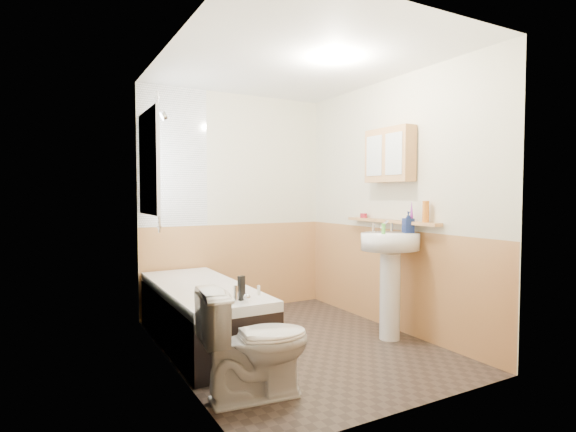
# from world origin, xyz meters

# --- Properties ---
(floor) EXTENTS (2.80, 2.80, 0.00)m
(floor) POSITION_xyz_m (0.00, 0.00, 0.00)
(floor) COLOR #2C231F
(floor) RESTS_ON ground
(ceiling) EXTENTS (2.80, 2.80, 0.00)m
(ceiling) POSITION_xyz_m (0.00, 0.00, 2.50)
(ceiling) COLOR white
(ceiling) RESTS_ON ground
(wall_back) EXTENTS (2.20, 0.02, 2.50)m
(wall_back) POSITION_xyz_m (0.00, 1.41, 1.25)
(wall_back) COLOR beige
(wall_back) RESTS_ON ground
(wall_front) EXTENTS (2.20, 0.02, 2.50)m
(wall_front) POSITION_xyz_m (0.00, -1.41, 1.25)
(wall_front) COLOR beige
(wall_front) RESTS_ON ground
(wall_left) EXTENTS (0.02, 2.80, 2.50)m
(wall_left) POSITION_xyz_m (-1.11, 0.00, 1.25)
(wall_left) COLOR beige
(wall_left) RESTS_ON ground
(wall_right) EXTENTS (0.02, 2.80, 2.50)m
(wall_right) POSITION_xyz_m (1.11, 0.00, 1.25)
(wall_right) COLOR beige
(wall_right) RESTS_ON ground
(wainscot_right) EXTENTS (0.01, 2.80, 1.00)m
(wainscot_right) POSITION_xyz_m (1.09, 0.00, 0.50)
(wainscot_right) COLOR tan
(wainscot_right) RESTS_ON wall_right
(wainscot_front) EXTENTS (2.20, 0.01, 1.00)m
(wainscot_front) POSITION_xyz_m (0.00, -1.39, 0.50)
(wainscot_front) COLOR tan
(wainscot_front) RESTS_ON wall_front
(wainscot_back) EXTENTS (2.20, 0.01, 1.00)m
(wainscot_back) POSITION_xyz_m (0.00, 1.39, 0.50)
(wainscot_back) COLOR tan
(wainscot_back) RESTS_ON wall_back
(tile_cladding_left) EXTENTS (0.01, 2.80, 2.50)m
(tile_cladding_left) POSITION_xyz_m (-1.09, 0.00, 1.25)
(tile_cladding_left) COLOR white
(tile_cladding_left) RESTS_ON wall_left
(tile_return_back) EXTENTS (0.75, 0.01, 1.50)m
(tile_return_back) POSITION_xyz_m (-0.73, 1.39, 1.75)
(tile_return_back) COLOR white
(tile_return_back) RESTS_ON wall_back
(window) EXTENTS (0.03, 0.79, 0.99)m
(window) POSITION_xyz_m (-1.06, 0.95, 1.65)
(window) COLOR white
(window) RESTS_ON wall_left
(bathtub) EXTENTS (0.70, 1.82, 0.67)m
(bathtub) POSITION_xyz_m (-0.73, 0.44, 0.28)
(bathtub) COLOR black
(bathtub) RESTS_ON floor
(shower_riser) EXTENTS (0.11, 0.08, 1.26)m
(shower_riser) POSITION_xyz_m (-1.04, 0.65, 1.73)
(shower_riser) COLOR silver
(shower_riser) RESTS_ON wall_left
(toilet) EXTENTS (0.79, 0.50, 0.73)m
(toilet) POSITION_xyz_m (-0.76, -0.78, 0.36)
(toilet) COLOR white
(toilet) RESTS_ON floor
(sink) EXTENTS (0.58, 0.47, 1.11)m
(sink) POSITION_xyz_m (0.84, -0.29, 0.71)
(sink) COLOR white
(sink) RESTS_ON floor
(pine_shelf) EXTENTS (0.10, 1.24, 0.03)m
(pine_shelf) POSITION_xyz_m (1.04, -0.06, 1.08)
(pine_shelf) COLOR tan
(pine_shelf) RESTS_ON wall_right
(medicine_cabinet) EXTENTS (0.15, 0.58, 0.53)m
(medicine_cabinet) POSITION_xyz_m (1.01, -0.07, 1.73)
(medicine_cabinet) COLOR tan
(medicine_cabinet) RESTS_ON wall_right
(foam_can) EXTENTS (0.08, 0.08, 0.19)m
(foam_can) POSITION_xyz_m (1.04, -0.52, 1.19)
(foam_can) COLOR orange
(foam_can) RESTS_ON pine_shelf
(green_bottle) EXTENTS (0.05, 0.05, 0.20)m
(green_bottle) POSITION_xyz_m (1.04, -0.35, 1.20)
(green_bottle) COLOR purple
(green_bottle) RESTS_ON pine_shelf
(black_jar) EXTENTS (0.08, 0.08, 0.05)m
(black_jar) POSITION_xyz_m (1.04, 0.36, 1.12)
(black_jar) COLOR maroon
(black_jar) RESTS_ON pine_shelf
(soap_bottle) EXTENTS (0.15, 0.22, 0.09)m
(soap_bottle) POSITION_xyz_m (1.00, -0.35, 1.04)
(soap_bottle) COLOR navy
(soap_bottle) RESTS_ON sink
(clear_bottle) EXTENTS (0.04, 0.04, 0.10)m
(clear_bottle) POSITION_xyz_m (0.70, -0.35, 1.04)
(clear_bottle) COLOR #59C647
(clear_bottle) RESTS_ON sink
(blue_gel) EXTENTS (0.06, 0.05, 0.19)m
(blue_gel) POSITION_xyz_m (-0.65, -0.28, 0.63)
(blue_gel) COLOR black
(blue_gel) RESTS_ON bathtub
(cream_jar) EXTENTS (0.09, 0.09, 0.04)m
(cream_jar) POSITION_xyz_m (-0.89, -0.33, 0.56)
(cream_jar) COLOR #59C647
(cream_jar) RESTS_ON bathtub
(orange_bottle) EXTENTS (0.03, 0.03, 0.08)m
(orange_bottle) POSITION_xyz_m (-0.45, -0.18, 0.57)
(orange_bottle) COLOR silver
(orange_bottle) RESTS_ON bathtub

